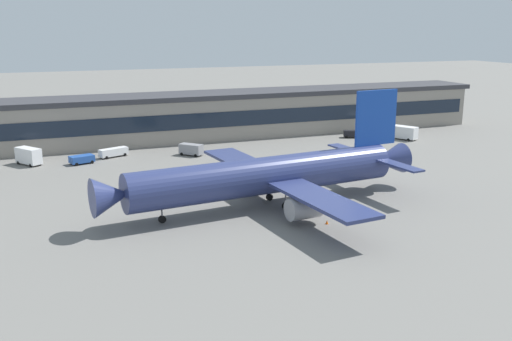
{
  "coord_description": "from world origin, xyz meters",
  "views": [
    {
      "loc": [
        -39.3,
        -82.41,
        28.13
      ],
      "look_at": [
        -6.57,
        2.61,
        5.0
      ],
      "focal_mm": 40.27,
      "sensor_mm": 36.0,
      "label": 1
    }
  ],
  "objects_px": {
    "belt_loader": "(113,152)",
    "follow_me_car": "(352,133)",
    "traffic_cone_0": "(327,222)",
    "stair_truck": "(28,155)",
    "airliner": "(270,175)",
    "crew_van": "(191,149)",
    "traffic_cone_1": "(371,215)",
    "pushback_tractor": "(82,159)",
    "fuel_truck": "(400,132)"
  },
  "relations": [
    {
      "from": "belt_loader",
      "to": "traffic_cone_1",
      "type": "relative_size",
      "value": 10.1
    },
    {
      "from": "pushback_tractor",
      "to": "traffic_cone_0",
      "type": "relative_size",
      "value": 9.07
    },
    {
      "from": "stair_truck",
      "to": "traffic_cone_1",
      "type": "height_order",
      "value": "stair_truck"
    },
    {
      "from": "pushback_tractor",
      "to": "stair_truck",
      "type": "distance_m",
      "value": 10.96
    },
    {
      "from": "follow_me_car",
      "to": "fuel_truck",
      "type": "xyz_separation_m",
      "value": [
        10.54,
        -5.77,
        0.79
      ]
    },
    {
      "from": "stair_truck",
      "to": "belt_loader",
      "type": "height_order",
      "value": "stair_truck"
    },
    {
      "from": "pushback_tractor",
      "to": "crew_van",
      "type": "xyz_separation_m",
      "value": [
        23.19,
        -0.45,
        0.41
      ]
    },
    {
      "from": "traffic_cone_0",
      "to": "traffic_cone_1",
      "type": "height_order",
      "value": "traffic_cone_1"
    },
    {
      "from": "crew_van",
      "to": "traffic_cone_0",
      "type": "height_order",
      "value": "crew_van"
    },
    {
      "from": "crew_van",
      "to": "stair_truck",
      "type": "bearing_deg",
      "value": 173.91
    },
    {
      "from": "pushback_tractor",
      "to": "fuel_truck",
      "type": "distance_m",
      "value": 77.8
    },
    {
      "from": "follow_me_car",
      "to": "airliner",
      "type": "bearing_deg",
      "value": -132.41
    },
    {
      "from": "traffic_cone_0",
      "to": "stair_truck",
      "type": "bearing_deg",
      "value": 126.43
    },
    {
      "from": "airliner",
      "to": "traffic_cone_0",
      "type": "relative_size",
      "value": 92.93
    },
    {
      "from": "airliner",
      "to": "pushback_tractor",
      "type": "xyz_separation_m",
      "value": [
        -25.6,
        40.74,
        -4.04
      ]
    },
    {
      "from": "belt_loader",
      "to": "follow_me_car",
      "type": "distance_m",
      "value": 60.44
    },
    {
      "from": "pushback_tractor",
      "to": "stair_truck",
      "type": "xyz_separation_m",
      "value": [
        -10.46,
        3.14,
        0.93
      ]
    },
    {
      "from": "airliner",
      "to": "traffic_cone_0",
      "type": "height_order",
      "value": "airliner"
    },
    {
      "from": "traffic_cone_0",
      "to": "traffic_cone_1",
      "type": "distance_m",
      "value": 7.63
    },
    {
      "from": "stair_truck",
      "to": "fuel_truck",
      "type": "bearing_deg",
      "value": -2.63
    },
    {
      "from": "traffic_cone_1",
      "to": "pushback_tractor",
      "type": "bearing_deg",
      "value": 126.23
    },
    {
      "from": "traffic_cone_0",
      "to": "follow_me_car",
      "type": "bearing_deg",
      "value": 56.7
    },
    {
      "from": "airliner",
      "to": "traffic_cone_1",
      "type": "bearing_deg",
      "value": -41.49
    },
    {
      "from": "crew_van",
      "to": "fuel_truck",
      "type": "xyz_separation_m",
      "value": [
        54.6,
        -0.47,
        0.42
      ]
    },
    {
      "from": "stair_truck",
      "to": "follow_me_car",
      "type": "relative_size",
      "value": 1.32
    },
    {
      "from": "airliner",
      "to": "pushback_tractor",
      "type": "height_order",
      "value": "airliner"
    },
    {
      "from": "airliner",
      "to": "traffic_cone_1",
      "type": "height_order",
      "value": "airliner"
    },
    {
      "from": "belt_loader",
      "to": "follow_me_car",
      "type": "height_order",
      "value": "belt_loader"
    },
    {
      "from": "pushback_tractor",
      "to": "stair_truck",
      "type": "bearing_deg",
      "value": 163.3
    },
    {
      "from": "fuel_truck",
      "to": "traffic_cone_1",
      "type": "xyz_separation_m",
      "value": [
        -40.11,
        -50.51,
        -1.55
      ]
    },
    {
      "from": "follow_me_car",
      "to": "traffic_cone_0",
      "type": "bearing_deg",
      "value": -123.3
    },
    {
      "from": "follow_me_car",
      "to": "fuel_truck",
      "type": "bearing_deg",
      "value": -28.72
    },
    {
      "from": "airliner",
      "to": "crew_van",
      "type": "distance_m",
      "value": 40.53
    },
    {
      "from": "fuel_truck",
      "to": "traffic_cone_0",
      "type": "height_order",
      "value": "fuel_truck"
    },
    {
      "from": "belt_loader",
      "to": "follow_me_car",
      "type": "xyz_separation_m",
      "value": [
        60.44,
        0.85,
        -0.06
      ]
    },
    {
      "from": "crew_van",
      "to": "traffic_cone_0",
      "type": "distance_m",
      "value": 51.79
    },
    {
      "from": "crew_van",
      "to": "belt_loader",
      "type": "bearing_deg",
      "value": 164.76
    },
    {
      "from": "stair_truck",
      "to": "follow_me_car",
      "type": "bearing_deg",
      "value": 1.27
    },
    {
      "from": "crew_van",
      "to": "traffic_cone_1",
      "type": "xyz_separation_m",
      "value": [
        14.5,
        -50.98,
        -1.13
      ]
    },
    {
      "from": "follow_me_car",
      "to": "crew_van",
      "type": "bearing_deg",
      "value": -173.13
    },
    {
      "from": "crew_van",
      "to": "belt_loader",
      "type": "xyz_separation_m",
      "value": [
        -16.37,
        4.46,
        -0.31
      ]
    },
    {
      "from": "crew_van",
      "to": "fuel_truck",
      "type": "bearing_deg",
      "value": -0.49
    },
    {
      "from": "stair_truck",
      "to": "fuel_truck",
      "type": "height_order",
      "value": "stair_truck"
    },
    {
      "from": "airliner",
      "to": "fuel_truck",
      "type": "height_order",
      "value": "airliner"
    },
    {
      "from": "stair_truck",
      "to": "follow_me_car",
      "type": "xyz_separation_m",
      "value": [
        77.72,
        1.72,
        -0.89
      ]
    },
    {
      "from": "pushback_tractor",
      "to": "follow_me_car",
      "type": "height_order",
      "value": "follow_me_car"
    },
    {
      "from": "belt_loader",
      "to": "stair_truck",
      "type": "bearing_deg",
      "value": -177.11
    },
    {
      "from": "pushback_tractor",
      "to": "belt_loader",
      "type": "distance_m",
      "value": 7.91
    },
    {
      "from": "fuel_truck",
      "to": "traffic_cone_0",
      "type": "relative_size",
      "value": 14.77
    },
    {
      "from": "airliner",
      "to": "crew_van",
      "type": "xyz_separation_m",
      "value": [
        -2.42,
        40.29,
        -3.63
      ]
    }
  ]
}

